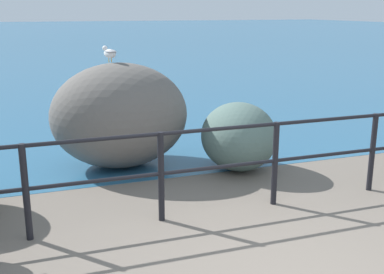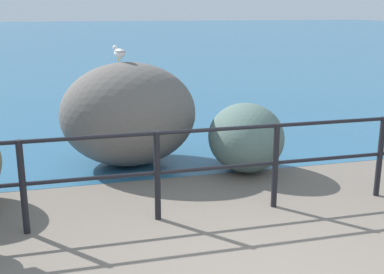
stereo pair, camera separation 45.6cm
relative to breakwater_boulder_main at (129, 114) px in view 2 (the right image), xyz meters
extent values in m
cube|color=#6B6056|center=(0.74, 16.13, -0.82)|extent=(120.00, 120.00, 0.10)
cube|color=#285B7F|center=(0.74, 44.21, -0.77)|extent=(120.00, 90.00, 0.01)
cylinder|color=black|center=(-1.37, -2.09, -0.26)|extent=(0.07, 0.07, 1.02)
cylinder|color=black|center=(0.04, -2.09, -0.26)|extent=(0.07, 0.07, 1.02)
cylinder|color=black|center=(1.45, -2.09, -0.26)|extent=(0.07, 0.07, 1.02)
cylinder|color=black|center=(2.85, -2.09, -0.26)|extent=(0.07, 0.07, 1.02)
cylinder|color=black|center=(0.74, -2.09, 0.23)|extent=(9.86, 0.04, 0.04)
cylinder|color=black|center=(0.74, -2.09, -0.22)|extent=(9.86, 0.04, 0.04)
ellipsoid|color=#605B56|center=(0.00, 0.00, 0.00)|extent=(2.02, 1.66, 1.55)
ellipsoid|color=#526A63|center=(1.59, -0.75, -0.27)|extent=(1.08, 1.21, 1.00)
cylinder|color=gold|center=(-0.11, 0.08, 0.80)|extent=(0.01, 0.01, 0.06)
cylinder|color=gold|center=(-0.07, 0.10, 0.80)|extent=(0.01, 0.01, 0.06)
ellipsoid|color=white|center=(-0.09, 0.09, 0.90)|extent=(0.21, 0.28, 0.13)
ellipsoid|color=#9E9EA3|center=(-0.08, 0.07, 0.93)|extent=(0.21, 0.27, 0.06)
sphere|color=white|center=(-0.14, 0.20, 0.97)|extent=(0.08, 0.08, 0.08)
cone|color=gold|center=(-0.16, 0.24, 0.96)|extent=(0.04, 0.06, 0.02)
camera|label=1|loc=(-1.29, -6.91, 1.52)|focal=45.04mm
camera|label=2|loc=(-0.86, -7.04, 1.52)|focal=45.04mm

